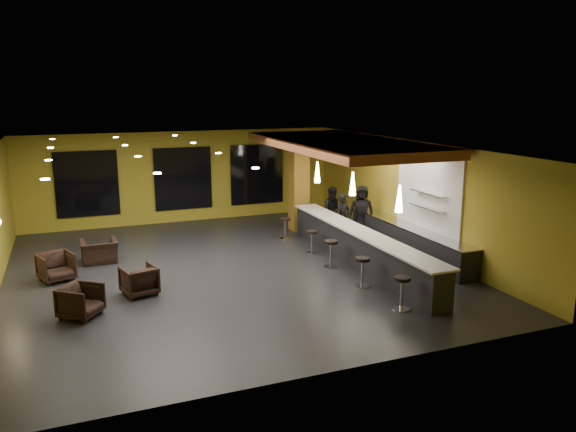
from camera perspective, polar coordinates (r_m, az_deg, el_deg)
name	(u,v)px	position (r m, az deg, el deg)	size (l,w,h in m)	color
floor	(230,271)	(16.30, -5.93, -5.57)	(12.00, 13.00, 0.10)	black
ceiling	(227,146)	(15.56, -6.23, 7.13)	(12.00, 13.00, 0.10)	black
wall_back	(183,177)	(22.12, -10.67, 3.94)	(12.00, 0.10, 3.50)	olive
wall_front	(330,283)	(9.90, 4.27, -6.79)	(12.00, 0.10, 3.50)	olive
wall_right	(412,195)	(18.35, 12.44, 2.08)	(0.10, 13.00, 3.50)	olive
wood_soffit	(341,144)	(17.95, 5.40, 7.28)	(3.60, 8.00, 0.28)	#AC5B32
window_left	(87,184)	(21.64, -19.74, 3.08)	(2.20, 0.06, 2.40)	black
window_center	(183,178)	(22.02, -10.61, 3.77)	(2.20, 0.06, 2.40)	black
window_right	(257,174)	(22.77, -3.17, 4.26)	(2.20, 0.06, 2.40)	black
tile_backsplash	(428,193)	(17.45, 14.05, 2.29)	(0.06, 3.20, 2.40)	white
bar_counter	(359,249)	(16.58, 7.24, -3.30)	(0.60, 8.00, 1.00)	black
bar_top	(360,231)	(16.44, 7.29, -1.54)	(0.78, 8.10, 0.05)	silver
prep_counter	(408,240)	(18.02, 12.06, -2.41)	(0.70, 6.00, 0.86)	black
prep_top	(408,226)	(17.91, 12.13, -1.00)	(0.72, 6.00, 0.03)	silver
wall_shelf_lower	(427,208)	(17.29, 13.99, 0.84)	(0.30, 1.50, 0.03)	silver
wall_shelf_upper	(428,193)	(17.20, 14.07, 2.31)	(0.30, 1.50, 0.03)	silver
column	(299,183)	(20.36, 1.11, 3.40)	(0.60, 0.60, 3.50)	brown
pendant_0	(399,199)	(14.48, 11.24, 1.74)	(0.20, 0.20, 0.70)	white
pendant_1	(353,184)	(16.60, 6.59, 3.29)	(0.20, 0.20, 0.70)	white
pendant_2	(317,172)	(18.81, 3.00, 4.47)	(0.20, 0.20, 0.70)	white
staff_a	(343,218)	(18.92, 5.61, -0.22)	(0.60, 0.40, 1.66)	black
staff_b	(333,211)	(19.90, 4.62, 0.52)	(0.83, 0.65, 1.70)	black
staff_c	(361,212)	(19.60, 7.47, 0.44)	(0.89, 0.58, 1.82)	black
armchair_a	(81,301)	(13.67, -20.31, -8.11)	(0.80, 0.82, 0.75)	black
armchair_b	(139,280)	(14.64, -14.89, -6.34)	(0.80, 0.82, 0.75)	black
armchair_c	(56,267)	(16.39, -22.49, -4.79)	(0.83, 0.85, 0.78)	black
armchair_d	(99,251)	(17.65, -18.64, -3.43)	(1.05, 0.92, 0.68)	black
bar_stool_0	(402,289)	(13.44, 11.50, -7.25)	(0.41, 0.41, 0.81)	silver
bar_stool_1	(362,268)	(14.78, 7.56, -5.28)	(0.40, 0.40, 0.79)	silver
bar_stool_2	(331,250)	(16.24, 4.38, -3.49)	(0.41, 0.41, 0.81)	silver
bar_stool_3	(312,239)	(17.66, 2.45, -2.33)	(0.37, 0.37, 0.72)	silver
bar_stool_4	(285,226)	(19.30, -0.28, -0.98)	(0.38, 0.38, 0.74)	silver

